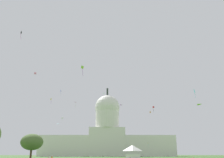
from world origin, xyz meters
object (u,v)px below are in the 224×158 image
(event_tent, at_px, (132,153))
(kite_pink_mid, at_px, (35,73))
(kite_white_mid, at_px, (62,118))
(kite_magenta_mid, at_px, (76,103))
(kite_lime_mid, at_px, (82,68))
(kite_turquoise_mid, at_px, (58,124))
(kite_black_high, at_px, (21,33))
(kite_yellow_mid, at_px, (51,100))
(kite_yellow_low, at_px, (148,143))
(kite_cyan_mid, at_px, (195,92))
(kite_orange_mid, at_px, (150,112))
(capitol_building, at_px, (107,135))
(tree_west_near, at_px, (32,142))
(kite_lime_low, at_px, (197,105))
(kite_violet_mid, at_px, (121,105))
(kite_red_mid, at_px, (153,107))
(kite_blue_high, at_px, (61,91))

(event_tent, xyz_separation_m, kite_pink_mid, (-35.31, 4.56, 28.69))
(kite_white_mid, height_order, kite_magenta_mid, kite_magenta_mid)
(kite_lime_mid, relative_size, kite_pink_mid, 3.83)
(kite_turquoise_mid, xyz_separation_m, kite_black_high, (-6.25, -58.41, 33.26))
(kite_yellow_mid, height_order, kite_yellow_low, kite_yellow_mid)
(kite_cyan_mid, bearing_deg, event_tent, -16.07)
(kite_yellow_mid, bearing_deg, kite_yellow_low, 18.15)
(event_tent, distance_m, kite_yellow_low, 129.83)
(kite_orange_mid, relative_size, kite_yellow_low, 0.45)
(capitol_building, xyz_separation_m, kite_orange_mid, (32.41, -58.55, 12.53))
(capitol_building, xyz_separation_m, kite_yellow_low, (34.19, -27.61, -8.58))
(kite_magenta_mid, bearing_deg, tree_west_near, -160.18)
(kite_lime_low, bearing_deg, kite_violet_mid, 176.84)
(kite_lime_mid, height_order, kite_red_mid, kite_red_mid)
(kite_blue_high, distance_m, kite_violet_mid, 38.71)
(kite_yellow_mid, relative_size, kite_violet_mid, 1.84)
(kite_cyan_mid, relative_size, kite_black_high, 0.87)
(kite_white_mid, bearing_deg, kite_lime_mid, 150.64)
(tree_west_near, height_order, kite_violet_mid, kite_violet_mid)
(kite_yellow_mid, height_order, kite_turquoise_mid, kite_yellow_mid)
(kite_pink_mid, height_order, kite_blue_high, kite_blue_high)
(event_tent, relative_size, kite_black_high, 1.74)
(kite_yellow_mid, distance_m, kite_red_mid, 65.37)
(kite_yellow_mid, relative_size, kite_blue_high, 0.97)
(kite_turquoise_mid, xyz_separation_m, kite_magenta_mid, (15.73, -34.53, 6.70))
(kite_magenta_mid, bearing_deg, kite_white_mid, 75.15)
(kite_yellow_mid, bearing_deg, kite_white_mid, 56.82)
(kite_yellow_mid, relative_size, kite_lime_low, 1.69)
(kite_lime_low, bearing_deg, kite_pink_mid, -125.17)
(event_tent, bearing_deg, kite_lime_low, -33.66)
(kite_turquoise_mid, bearing_deg, capitol_building, 87.88)
(event_tent, relative_size, kite_white_mid, 1.80)
(kite_cyan_mid, bearing_deg, kite_pink_mid, -32.72)
(kite_pink_mid, height_order, kite_magenta_mid, kite_pink_mid)
(kite_yellow_mid, distance_m, kite_pink_mid, 36.40)
(tree_west_near, relative_size, kite_pink_mid, 12.56)
(kite_cyan_mid, relative_size, kite_turquoise_mid, 2.51)
(kite_blue_high, xyz_separation_m, kite_violet_mid, (37.61, -1.18, -9.07))
(kite_white_mid, distance_m, kite_lime_low, 116.06)
(event_tent, height_order, kite_turquoise_mid, kite_turquoise_mid)
(capitol_building, bearing_deg, event_tent, -86.19)
(kite_magenta_mid, bearing_deg, kite_black_high, -165.63)
(kite_pink_mid, height_order, kite_lime_low, kite_pink_mid)
(tree_west_near, xyz_separation_m, kite_lime_low, (56.80, -33.57, 8.77))
(kite_turquoise_mid, xyz_separation_m, kite_blue_high, (1.92, -6.35, 19.92))
(kite_violet_mid, bearing_deg, kite_blue_high, -164.66)
(kite_turquoise_mid, distance_m, kite_violet_mid, 41.67)
(kite_cyan_mid, bearing_deg, capitol_building, -114.30)
(kite_lime_mid, height_order, kite_violet_mid, kite_violet_mid)
(tree_west_near, xyz_separation_m, kite_lime_mid, (22.34, -24.31, 23.26))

